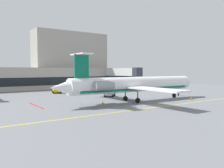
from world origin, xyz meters
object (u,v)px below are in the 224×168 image
at_px(marshaller, 178,91).
at_px(regional_jet, 135,85).
at_px(belt_loader, 57,90).
at_px(fuel_tank, 91,86).
at_px(pushback_tractor, 81,90).
at_px(baggage_tug, 110,92).

bearing_deg(marshaller, regional_jet, -172.69).
xyz_separation_m(belt_loader, marshaller, (20.67, -21.56, 0.07)).
relative_size(regional_jet, belt_loader, 7.50).
bearing_deg(fuel_tank, marshaller, -65.46).
bearing_deg(fuel_tank, pushback_tractor, -140.97).
distance_m(baggage_tug, pushback_tractor, 10.78).
distance_m(regional_jet, pushback_tractor, 20.05).
distance_m(pushback_tractor, marshaller, 23.89).
distance_m(regional_jet, baggage_tug, 9.51).
bearing_deg(regional_jet, pushback_tractor, 92.70).
bearing_deg(baggage_tug, marshaller, -27.47).
height_order(regional_jet, fuel_tank, regional_jet).
height_order(pushback_tractor, marshaller, marshaller).
xyz_separation_m(belt_loader, fuel_tank, (10.43, 0.87, 0.56)).
bearing_deg(marshaller, belt_loader, 133.79).
bearing_deg(regional_jet, belt_loader, 104.10).
distance_m(belt_loader, marshaller, 29.87).
bearing_deg(baggage_tug, regional_jet, -94.14).
relative_size(pushback_tractor, marshaller, 2.07).
bearing_deg(pushback_tractor, regional_jet, -87.30).
bearing_deg(pushback_tractor, belt_loader, 144.25).
relative_size(baggage_tug, fuel_tank, 0.50).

